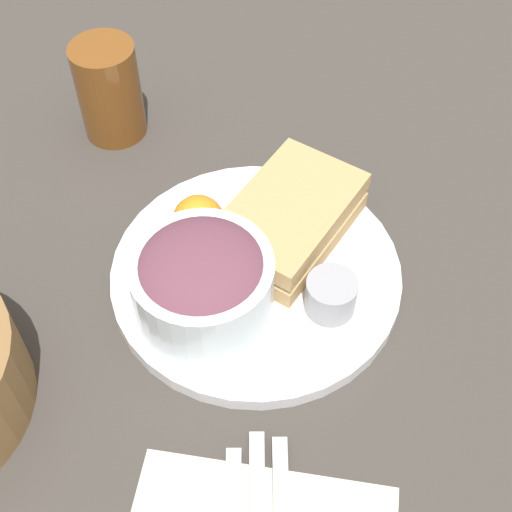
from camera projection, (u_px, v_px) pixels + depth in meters
The scene contains 7 objects.
ground_plane at pixel (256, 279), 0.67m from camera, with size 4.00×4.00×0.00m, color #3D3833.
plate at pixel (256, 274), 0.66m from camera, with size 0.27×0.27×0.02m, color silver.
sandwich at pixel (289, 219), 0.66m from camera, with size 0.17×0.14×0.04m.
salad_bowl at pixel (202, 279), 0.60m from camera, with size 0.12×0.12×0.07m.
dressing_cup at pixel (331, 295), 0.61m from camera, with size 0.04×0.04×0.04m, color #99999E.
orange_wedge at pixel (198, 221), 0.66m from camera, with size 0.05×0.05×0.05m, color orange.
drink_glass at pixel (109, 91), 0.75m from camera, with size 0.07×0.07×0.11m, color brown.
Camera 1 is at (-0.39, -0.06, 0.54)m, focal length 50.00 mm.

